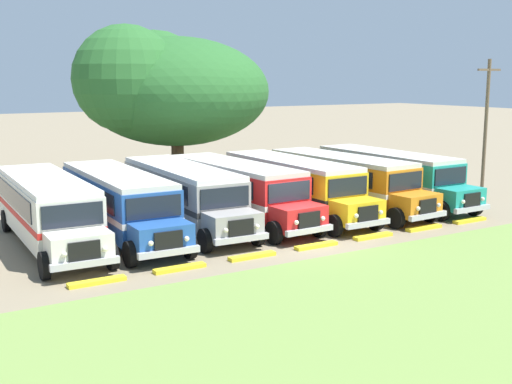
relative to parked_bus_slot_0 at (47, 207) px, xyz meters
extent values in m
plane|color=#84755B|center=(9.30, -5.50, -1.58)|extent=(220.00, 220.00, 0.00)
cube|color=olive|center=(9.30, -13.12, -1.58)|extent=(80.00, 11.15, 0.01)
cube|color=silver|center=(0.01, 0.31, -0.03)|extent=(2.77, 9.27, 2.10)
cube|color=red|center=(0.01, 0.31, -0.20)|extent=(2.80, 9.29, 0.24)
cube|color=black|center=(1.29, 0.57, 0.47)|extent=(0.27, 8.00, 0.80)
cube|color=black|center=(-1.25, 0.64, 0.47)|extent=(0.27, 8.00, 0.80)
cube|color=silver|center=(0.01, 0.31, 1.13)|extent=(2.68, 9.17, 0.22)
cube|color=silver|center=(-0.15, -4.99, -0.56)|extent=(2.24, 1.46, 1.05)
cube|color=black|center=(-0.17, -5.73, -0.53)|extent=(1.10, 0.13, 0.70)
cube|color=#B7B7BC|center=(-0.17, -5.77, -0.96)|extent=(2.40, 0.27, 0.24)
cube|color=black|center=(-0.13, -4.32, 0.47)|extent=(2.20, 0.12, 0.84)
cube|color=red|center=(0.14, 4.93, -0.14)|extent=(0.90, 0.09, 1.30)
sphere|color=#EAE5C6|center=(0.53, -5.80, -0.53)|extent=(0.20, 0.20, 0.20)
sphere|color=#EAE5C6|center=(-0.87, -5.76, -0.53)|extent=(0.20, 0.20, 0.20)
cylinder|color=black|center=(1.06, -4.93, -1.08)|extent=(0.31, 1.01, 1.00)
cylinder|color=black|center=(-1.34, -4.86, -1.08)|extent=(0.31, 1.01, 1.00)
cylinder|color=black|center=(1.30, 3.27, -1.08)|extent=(0.31, 1.01, 1.00)
cylinder|color=black|center=(-1.10, 3.34, -1.08)|extent=(0.31, 1.01, 1.00)
cube|color=#23519E|center=(3.07, 0.16, -0.03)|extent=(2.77, 9.27, 2.10)
cube|color=silver|center=(3.07, 0.16, -0.20)|extent=(2.80, 9.29, 0.24)
cube|color=black|center=(4.35, 0.43, 0.47)|extent=(0.27, 8.00, 0.80)
cube|color=black|center=(1.81, 0.50, 0.47)|extent=(0.27, 8.00, 0.80)
cube|color=beige|center=(3.07, 0.16, 1.13)|extent=(2.69, 9.17, 0.22)
cube|color=#23519E|center=(2.91, -5.13, -0.56)|extent=(2.24, 1.46, 1.05)
cube|color=black|center=(2.89, -5.87, -0.53)|extent=(1.10, 0.13, 0.70)
cube|color=#B7B7BC|center=(2.89, -5.91, -0.96)|extent=(2.40, 0.27, 0.24)
cube|color=black|center=(2.93, -4.46, 0.47)|extent=(2.20, 0.12, 0.84)
cube|color=silver|center=(3.20, 4.78, -0.14)|extent=(0.90, 0.09, 1.30)
sphere|color=#EAE5C6|center=(3.59, -5.94, -0.53)|extent=(0.20, 0.20, 0.20)
sphere|color=#EAE5C6|center=(2.19, -5.90, -0.53)|extent=(0.20, 0.20, 0.20)
cylinder|color=black|center=(4.12, -5.07, -1.08)|extent=(0.31, 1.01, 1.00)
cylinder|color=black|center=(1.72, -5.00, -1.08)|extent=(0.31, 1.01, 1.00)
cylinder|color=black|center=(4.36, 3.13, -1.08)|extent=(0.31, 1.01, 1.00)
cylinder|color=black|center=(1.96, 3.20, -1.08)|extent=(0.31, 1.01, 1.00)
cube|color=#9E9993|center=(6.36, 0.52, -0.03)|extent=(2.81, 9.28, 2.10)
cube|color=#282828|center=(6.36, 0.52, -0.20)|extent=(2.84, 9.30, 0.24)
cube|color=black|center=(7.64, 0.78, 0.47)|extent=(0.31, 8.00, 0.80)
cube|color=black|center=(5.10, 0.86, 0.47)|extent=(0.31, 8.00, 0.80)
cube|color=silver|center=(6.36, 0.52, 1.13)|extent=(2.72, 9.18, 0.22)
cube|color=#9E9993|center=(6.19, -4.78, -0.56)|extent=(2.25, 1.47, 1.05)
cube|color=black|center=(6.16, -5.52, -0.53)|extent=(1.10, 0.14, 0.70)
cube|color=#B7B7BC|center=(6.16, -5.56, -0.96)|extent=(2.41, 0.28, 0.24)
cube|color=black|center=(6.21, -4.11, 0.47)|extent=(2.20, 0.13, 0.84)
cube|color=#282828|center=(6.52, 5.14, -0.14)|extent=(0.90, 0.09, 1.30)
sphere|color=#EAE5C6|center=(6.86, -5.59, -0.53)|extent=(0.20, 0.20, 0.20)
sphere|color=#EAE5C6|center=(5.46, -5.54, -0.53)|extent=(0.20, 0.20, 0.20)
cylinder|color=black|center=(7.39, -4.72, -1.08)|extent=(0.31, 1.01, 1.00)
cylinder|color=black|center=(4.99, -4.64, -1.08)|extent=(0.31, 1.01, 1.00)
cylinder|color=black|center=(7.66, 3.48, -1.08)|extent=(0.31, 1.01, 1.00)
cylinder|color=black|center=(5.26, 3.56, -1.08)|extent=(0.31, 1.01, 1.00)
cube|color=red|center=(9.08, 0.30, -0.03)|extent=(2.85, 9.29, 2.10)
cube|color=white|center=(9.08, 0.30, -0.20)|extent=(2.88, 9.31, 0.24)
cube|color=black|center=(10.33, 0.65, 0.47)|extent=(0.35, 8.00, 0.80)
cube|color=black|center=(7.80, 0.55, 0.47)|extent=(0.35, 8.00, 0.80)
cube|color=beige|center=(9.08, 0.30, 1.13)|extent=(2.77, 9.19, 0.22)
cube|color=red|center=(9.28, -5.00, -0.56)|extent=(2.25, 1.48, 1.05)
cube|color=black|center=(9.31, -5.74, -0.53)|extent=(1.10, 0.14, 0.70)
cube|color=#B7B7BC|center=(9.31, -5.78, -0.96)|extent=(2.41, 0.29, 0.24)
cube|color=black|center=(9.25, -4.33, 0.47)|extent=(2.20, 0.14, 0.84)
cube|color=white|center=(8.90, 4.91, -0.14)|extent=(0.90, 0.09, 1.30)
sphere|color=#EAE5C6|center=(10.01, -5.76, -0.53)|extent=(0.20, 0.20, 0.20)
sphere|color=#EAE5C6|center=(8.61, -5.82, -0.53)|extent=(0.20, 0.20, 0.20)
cylinder|color=black|center=(10.47, -4.85, -1.08)|extent=(0.32, 1.01, 1.00)
cylinder|color=black|center=(8.08, -4.95, -1.08)|extent=(0.32, 1.01, 1.00)
cylinder|color=black|center=(10.16, 3.34, -1.08)|extent=(0.32, 1.01, 1.00)
cylinder|color=black|center=(7.76, 3.25, -1.08)|extent=(0.32, 1.01, 1.00)
cube|color=yellow|center=(12.23, 0.00, -0.03)|extent=(2.54, 9.21, 2.10)
cube|color=black|center=(12.23, 0.00, -0.20)|extent=(2.57, 9.23, 0.24)
cube|color=black|center=(13.49, 0.30, 0.47)|extent=(0.08, 8.00, 0.80)
cube|color=black|center=(10.95, 0.29, 0.47)|extent=(0.08, 8.00, 0.80)
cube|color=silver|center=(12.23, 0.00, 1.13)|extent=(2.46, 9.11, 0.22)
cube|color=yellow|center=(12.25, -5.30, -0.56)|extent=(2.21, 1.41, 1.05)
cube|color=black|center=(12.26, -6.04, -0.53)|extent=(1.10, 0.11, 0.70)
cube|color=#B7B7BC|center=(12.26, -6.08, -0.96)|extent=(2.40, 0.21, 0.24)
cube|color=black|center=(12.25, -4.63, 0.47)|extent=(2.20, 0.07, 0.84)
cube|color=black|center=(12.20, 4.62, -0.14)|extent=(0.90, 0.06, 1.30)
sphere|color=#EAE5C6|center=(12.96, -6.09, -0.53)|extent=(0.20, 0.20, 0.20)
sphere|color=#EAE5C6|center=(11.56, -6.10, -0.53)|extent=(0.20, 0.20, 0.20)
cylinder|color=black|center=(13.45, -5.20, -1.08)|extent=(0.28, 1.00, 1.00)
cylinder|color=black|center=(11.05, -5.21, -1.08)|extent=(0.28, 1.00, 1.00)
cylinder|color=black|center=(13.41, 3.00, -1.08)|extent=(0.28, 1.00, 1.00)
cylinder|color=black|center=(11.01, 2.99, -1.08)|extent=(0.28, 1.00, 1.00)
cube|color=orange|center=(15.34, -0.20, -0.03)|extent=(3.03, 9.33, 2.10)
cube|color=white|center=(15.34, -0.20, -0.20)|extent=(3.07, 9.35, 0.24)
cube|color=black|center=(16.59, 0.17, 0.47)|extent=(0.51, 7.99, 0.80)
cube|color=black|center=(14.05, 0.02, 0.47)|extent=(0.51, 7.99, 0.80)
cube|color=beige|center=(15.34, -0.20, 1.13)|extent=(2.95, 9.23, 0.22)
cube|color=orange|center=(15.65, -5.49, -0.56)|extent=(2.28, 1.53, 1.05)
cube|color=black|center=(15.69, -6.23, -0.53)|extent=(1.10, 0.16, 0.70)
cube|color=#B7B7BC|center=(15.69, -6.27, -0.96)|extent=(2.41, 0.34, 0.24)
cube|color=black|center=(15.61, -4.82, 0.47)|extent=(2.20, 0.19, 0.84)
cube|color=white|center=(15.06, 4.41, -0.14)|extent=(0.90, 0.11, 1.30)
sphere|color=#EAE5C6|center=(16.39, -6.24, -0.53)|extent=(0.20, 0.20, 0.20)
sphere|color=#EAE5C6|center=(14.99, -6.32, -0.53)|extent=(0.20, 0.20, 0.20)
cylinder|color=black|center=(16.84, -5.32, -1.08)|extent=(0.34, 1.01, 1.00)
cylinder|color=black|center=(14.44, -5.46, -1.08)|extent=(0.34, 1.01, 1.00)
cylinder|color=black|center=(16.36, 2.86, -1.08)|extent=(0.34, 1.01, 1.00)
cylinder|color=black|center=(13.96, 2.72, -1.08)|extent=(0.34, 1.01, 1.00)
cube|color=teal|center=(18.65, -0.17, -0.03)|extent=(2.61, 9.23, 2.10)
cube|color=white|center=(18.65, -0.17, -0.20)|extent=(2.64, 9.25, 0.24)
cube|color=black|center=(19.91, 0.15, 0.47)|extent=(0.13, 8.00, 0.80)
cube|color=black|center=(17.37, 0.12, 0.47)|extent=(0.13, 8.00, 0.80)
cube|color=beige|center=(18.65, -0.17, 1.13)|extent=(2.52, 9.13, 0.22)
cube|color=teal|center=(18.71, -5.47, -0.56)|extent=(2.22, 1.43, 1.05)
cube|color=black|center=(18.72, -6.21, -0.53)|extent=(1.10, 0.11, 0.70)
cube|color=#B7B7BC|center=(18.72, -6.25, -0.96)|extent=(2.40, 0.23, 0.24)
cube|color=black|center=(18.70, -4.80, 0.47)|extent=(2.20, 0.09, 0.84)
cube|color=white|center=(18.59, 4.45, -0.14)|extent=(0.90, 0.07, 1.30)
sphere|color=#EAE5C6|center=(19.42, -6.25, -0.53)|extent=(0.20, 0.20, 0.20)
sphere|color=#EAE5C6|center=(18.02, -6.26, -0.53)|extent=(0.20, 0.20, 0.20)
cylinder|color=black|center=(19.91, -5.35, -1.08)|extent=(0.29, 1.00, 1.00)
cylinder|color=black|center=(17.51, -5.38, -1.08)|extent=(0.29, 1.00, 1.00)
cylinder|color=black|center=(19.81, 2.85, -1.08)|extent=(0.29, 1.00, 1.00)
cylinder|color=black|center=(17.41, 2.82, -1.08)|extent=(0.29, 1.00, 1.00)
cube|color=yellow|center=(0.06, -6.27, -1.51)|extent=(2.00, 0.36, 0.15)
cube|color=yellow|center=(3.14, -6.27, -1.51)|extent=(2.00, 0.36, 0.15)
cube|color=yellow|center=(6.22, -6.27, -1.51)|extent=(2.00, 0.36, 0.15)
cube|color=yellow|center=(9.30, -6.27, -1.51)|extent=(2.00, 0.36, 0.15)
cube|color=yellow|center=(12.38, -6.27, -1.51)|extent=(2.00, 0.36, 0.15)
cube|color=yellow|center=(15.47, -6.27, -1.51)|extent=(2.00, 0.36, 0.15)
cube|color=yellow|center=(18.55, -6.27, -1.51)|extent=(2.00, 0.36, 0.15)
cylinder|color=brown|center=(11.21, 11.60, 0.13)|extent=(0.82, 0.82, 3.42)
ellipsoid|color=#286028|center=(11.21, 11.60, 4.45)|extent=(11.91, 12.05, 6.96)
sphere|color=#286028|center=(14.20, 12.86, 4.28)|extent=(6.14, 6.14, 6.14)
sphere|color=#286028|center=(7.46, 10.44, 5.25)|extent=(6.46, 6.46, 6.46)
sphere|color=#286028|center=(11.21, 15.14, 4.69)|extent=(7.71, 7.71, 7.71)
cylinder|color=brown|center=(24.01, -2.41, 2.39)|extent=(0.20, 0.20, 7.94)
cube|color=brown|center=(24.01, -2.41, 5.76)|extent=(1.80, 0.12, 0.12)
camera|label=1|loc=(-6.28, -27.17, 5.36)|focal=45.48mm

